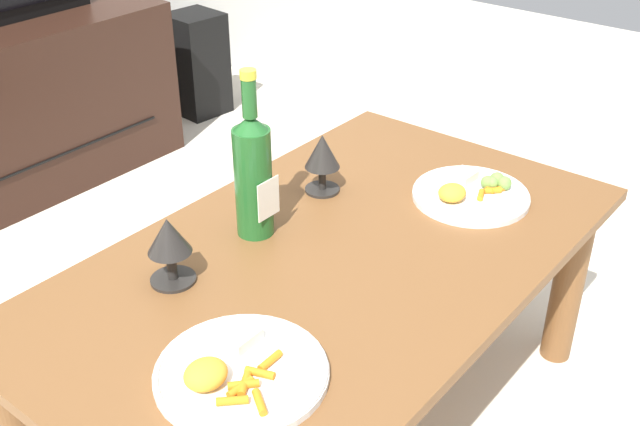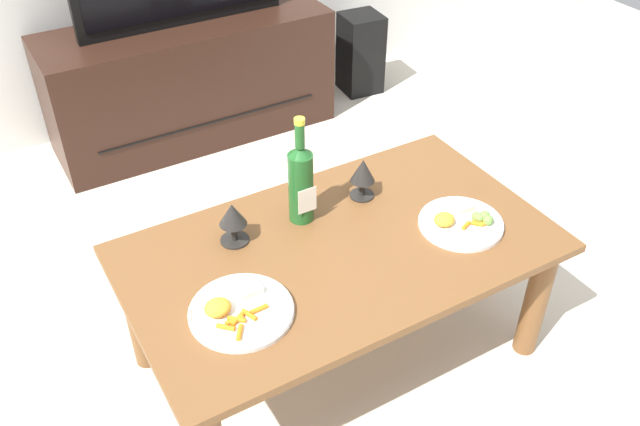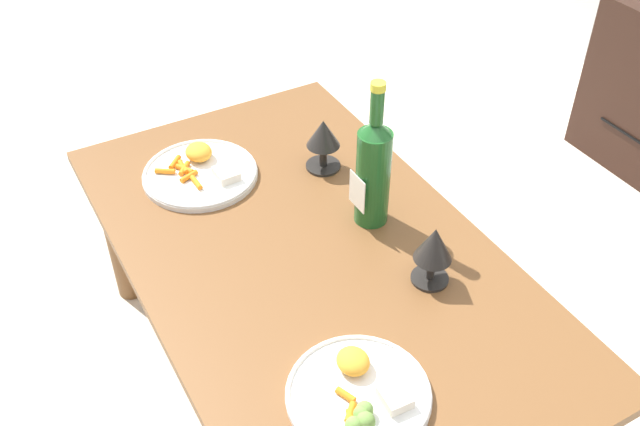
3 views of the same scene
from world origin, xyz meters
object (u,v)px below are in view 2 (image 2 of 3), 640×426
object	(u,v)px
tv_stand	(191,81)
goblet_right	(363,173)
goblet_left	(233,217)
dinner_plate_left	(239,310)
dining_table	(339,266)
floor_speaker	(361,53)
wine_bottle	(301,181)
dinner_plate_right	(461,222)

from	to	relation	value
tv_stand	goblet_right	bearing A→B (deg)	-88.03
goblet_left	dinner_plate_left	distance (m)	0.29
dining_table	tv_stand	xyz separation A→B (m)	(0.13, 1.49, -0.10)
dining_table	dinner_plate_left	bearing A→B (deg)	-164.54
goblet_left	dinner_plate_left	xyz separation A→B (m)	(-0.11, -0.26, -0.07)
dining_table	dinner_plate_left	world-z (taller)	dinner_plate_left
floor_speaker	wine_bottle	world-z (taller)	wine_bottle
dining_table	dinner_plate_left	xyz separation A→B (m)	(-0.35, -0.10, 0.09)
tv_stand	dinner_plate_left	bearing A→B (deg)	-106.89
goblet_right	dinner_plate_right	distance (m)	0.32
dinner_plate_right	tv_stand	bearing A→B (deg)	97.65
goblet_right	dinner_plate_left	distance (m)	0.59
goblet_right	wine_bottle	bearing A→B (deg)	-179.26
dining_table	goblet_left	bearing A→B (deg)	145.76
dining_table	goblet_right	bearing A→B (deg)	42.66
goblet_left	goblet_right	xyz separation A→B (m)	(0.42, -0.00, 0.00)
floor_speaker	goblet_right	size ratio (longest dim) A/B	3.08
goblet_right	tv_stand	bearing A→B (deg)	91.97
dining_table	floor_speaker	bearing A→B (deg)	54.98
dining_table	goblet_right	world-z (taller)	goblet_right
floor_speaker	dinner_plate_left	world-z (taller)	dinner_plate_left
wine_bottle	goblet_left	distance (m)	0.22
goblet_left	floor_speaker	bearing A→B (deg)	45.78
floor_speaker	wine_bottle	distance (m)	1.73
wine_bottle	dinner_plate_left	distance (m)	0.42
dining_table	tv_stand	size ratio (longest dim) A/B	0.94
wine_bottle	dinner_plate_left	xyz separation A→B (m)	(-0.32, -0.26, -0.12)
floor_speaker	goblet_right	bearing A→B (deg)	-117.86
goblet_left	tv_stand	bearing A→B (deg)	74.19
tv_stand	dinner_plate_right	size ratio (longest dim) A/B	5.17
floor_speaker	dinner_plate_left	distance (m)	2.11
floor_speaker	goblet_left	world-z (taller)	goblet_left
wine_bottle	goblet_right	size ratio (longest dim) A/B	2.54
dining_table	tv_stand	world-z (taller)	tv_stand
goblet_right	floor_speaker	bearing A→B (deg)	56.88
dining_table	goblet_left	world-z (taller)	goblet_left
wine_bottle	goblet_right	distance (m)	0.22
wine_bottle	dinner_plate_right	world-z (taller)	wine_bottle
tv_stand	floor_speaker	xyz separation A→B (m)	(0.90, -0.01, -0.07)
dining_table	dinner_plate_right	distance (m)	0.37
goblet_left	dinner_plate_left	size ratio (longest dim) A/B	0.48
tv_stand	floor_speaker	world-z (taller)	tv_stand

